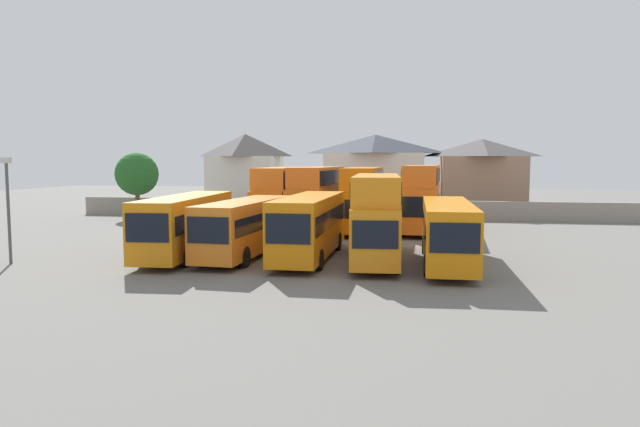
% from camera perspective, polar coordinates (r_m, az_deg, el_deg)
% --- Properties ---
extents(ground, '(140.00, 140.00, 0.00)m').
position_cam_1_polar(ground, '(50.35, 2.80, -1.11)').
color(ground, slate).
extents(depot_boundary_wall, '(56.00, 0.50, 1.80)m').
position_cam_1_polar(depot_boundary_wall, '(55.79, 3.47, 0.43)').
color(depot_boundary_wall, gray).
rests_on(depot_boundary_wall, ground).
extents(bus_1, '(3.15, 11.62, 3.50)m').
position_cam_1_polar(bus_1, '(34.57, -13.00, -0.80)').
color(bus_1, orange).
rests_on(bus_1, ground).
extents(bus_2, '(3.07, 10.75, 3.26)m').
position_cam_1_polar(bus_2, '(33.64, -7.32, -1.09)').
color(bus_2, orange).
rests_on(bus_2, ground).
extents(bus_3, '(2.62, 11.08, 3.56)m').
position_cam_1_polar(bus_3, '(32.69, -0.99, -0.96)').
color(bus_3, orange).
rests_on(bus_3, ground).
extents(bus_4, '(3.00, 10.61, 4.75)m').
position_cam_1_polar(bus_4, '(31.92, 5.57, 0.05)').
color(bus_4, orange).
rests_on(bus_4, ground).
extents(bus_5, '(2.56, 11.58, 3.31)m').
position_cam_1_polar(bus_5, '(31.57, 12.41, -1.53)').
color(bus_5, orange).
rests_on(bus_5, ground).
extents(bus_6, '(2.84, 11.17, 5.00)m').
position_cam_1_polar(bus_6, '(46.59, -3.89, 1.84)').
color(bus_6, orange).
rests_on(bus_6, ground).
extents(bus_7, '(3.06, 10.71, 5.04)m').
position_cam_1_polar(bus_7, '(45.74, -0.28, 1.83)').
color(bus_7, orange).
rests_on(bus_7, ground).
extents(bus_8, '(2.67, 10.70, 5.00)m').
position_cam_1_polar(bus_8, '(45.64, 4.23, 1.77)').
color(bus_8, orange).
rests_on(bus_8, ground).
extents(bus_9, '(3.09, 10.31, 5.18)m').
position_cam_1_polar(bus_9, '(45.77, 9.97, 1.84)').
color(bus_9, orange).
rests_on(bus_9, ground).
extents(house_terrace_left, '(7.85, 6.93, 8.58)m').
position_cam_1_polar(house_terrace_left, '(67.00, -7.34, 4.17)').
color(house_terrace_left, silver).
rests_on(house_terrace_left, ground).
extents(house_terrace_centre, '(11.12, 7.70, 8.40)m').
position_cam_1_polar(house_terrace_centre, '(64.74, 5.45, 4.07)').
color(house_terrace_centre, silver).
rests_on(house_terrace_centre, ground).
extents(house_terrace_right, '(9.04, 8.20, 7.87)m').
position_cam_1_polar(house_terrace_right, '(65.17, 15.58, 3.67)').
color(house_terrace_right, '#9E7A60').
rests_on(house_terrace_right, ground).
extents(tree_left_of_lot, '(4.11, 4.11, 6.31)m').
position_cam_1_polar(tree_left_of_lot, '(58.68, -17.55, 3.70)').
color(tree_left_of_lot, brown).
rests_on(tree_left_of_lot, ground).
extents(lamp_post_lot_edge, '(0.50, 0.24, 5.71)m').
position_cam_1_polar(lamp_post_lot_edge, '(35.15, -28.31, 0.93)').
color(lamp_post_lot_edge, '#4C4C51').
rests_on(lamp_post_lot_edge, ground).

